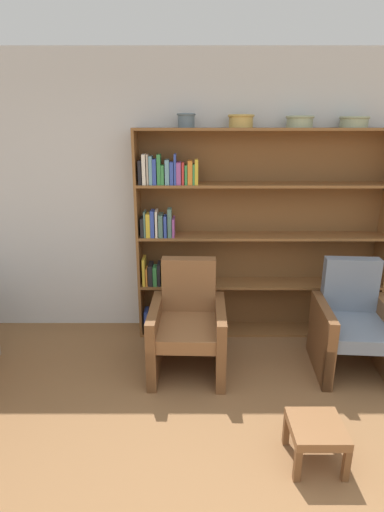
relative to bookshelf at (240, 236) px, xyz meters
The scene contains 9 objects.
wall_back 0.39m from the bookshelf, 116.74° to the left, with size 12.00×0.06×2.75m.
bookshelf is the anchor object (origin of this frame).
bowl_slate 1.22m from the bookshelf, behind, with size 0.17×0.17×0.12m.
bowl_terracotta 1.09m from the bookshelf, 150.02° to the right, with size 0.24×0.24×0.11m.
bowl_stoneware 1.19m from the bookshelf, ahead, with size 0.26×0.26×0.10m.
bowl_sage 1.45m from the bookshelf, ahead, with size 0.27×0.27×0.10m.
armchair_leather 1.07m from the bookshelf, 127.20° to the right, with size 0.66×0.70×0.96m.
armchair_cushioned 1.31m from the bookshelf, 36.96° to the right, with size 0.69×0.73×0.96m.
footstool 1.96m from the bookshelf, 80.47° to the right, with size 0.34×0.34×0.29m.
Camera 1 is at (-0.41, -1.52, 2.07)m, focal length 28.00 mm.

